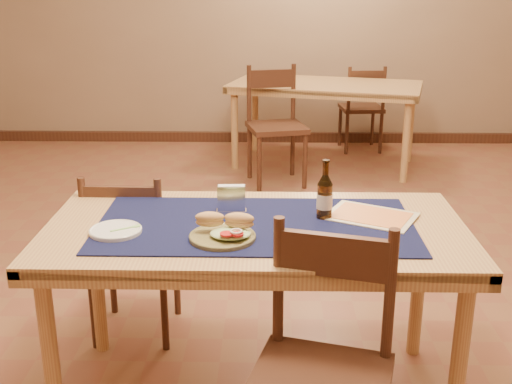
{
  "coord_description": "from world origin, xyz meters",
  "views": [
    {
      "loc": [
        0.05,
        -3.07,
        1.65
      ],
      "look_at": [
        0.0,
        -0.7,
        0.85
      ],
      "focal_mm": 45.0,
      "sensor_mm": 36.0,
      "label": 1
    }
  ],
  "objects_px": {
    "chair_main_near": "(322,371)",
    "sandwich_plate": "(225,232)",
    "chair_main_far": "(132,252)",
    "beer_bottle": "(325,197)",
    "main_table": "(255,245)",
    "napkin_holder": "(231,199)",
    "back_table": "(325,92)"
  },
  "relations": [
    {
      "from": "back_table",
      "to": "napkin_holder",
      "type": "xyz_separation_m",
      "value": [
        -0.65,
        -3.27,
        0.14
      ]
    },
    {
      "from": "main_table",
      "to": "beer_bottle",
      "type": "distance_m",
      "value": 0.33
    },
    {
      "from": "main_table",
      "to": "sandwich_plate",
      "type": "height_order",
      "value": "sandwich_plate"
    },
    {
      "from": "sandwich_plate",
      "to": "napkin_holder",
      "type": "bearing_deg",
      "value": 88.45
    },
    {
      "from": "chair_main_near",
      "to": "beer_bottle",
      "type": "height_order",
      "value": "beer_bottle"
    },
    {
      "from": "sandwich_plate",
      "to": "beer_bottle",
      "type": "height_order",
      "value": "beer_bottle"
    },
    {
      "from": "main_table",
      "to": "beer_bottle",
      "type": "relative_size",
      "value": 6.88
    },
    {
      "from": "main_table",
      "to": "back_table",
      "type": "height_order",
      "value": "same"
    },
    {
      "from": "chair_main_far",
      "to": "sandwich_plate",
      "type": "relative_size",
      "value": 3.47
    },
    {
      "from": "back_table",
      "to": "chair_main_far",
      "type": "height_order",
      "value": "chair_main_far"
    },
    {
      "from": "chair_main_far",
      "to": "chair_main_near",
      "type": "bearing_deg",
      "value": -51.11
    },
    {
      "from": "napkin_holder",
      "to": "beer_bottle",
      "type": "bearing_deg",
      "value": -10.49
    },
    {
      "from": "back_table",
      "to": "sandwich_plate",
      "type": "relative_size",
      "value": 7.48
    },
    {
      "from": "sandwich_plate",
      "to": "napkin_holder",
      "type": "xyz_separation_m",
      "value": [
        0.01,
        0.29,
        0.02
      ]
    },
    {
      "from": "chair_main_near",
      "to": "chair_main_far",
      "type": "bearing_deg",
      "value": 128.89
    },
    {
      "from": "chair_main_far",
      "to": "napkin_holder",
      "type": "bearing_deg",
      "value": -32.7
    },
    {
      "from": "sandwich_plate",
      "to": "chair_main_near",
      "type": "bearing_deg",
      "value": -50.54
    },
    {
      "from": "main_table",
      "to": "sandwich_plate",
      "type": "bearing_deg",
      "value": -126.3
    },
    {
      "from": "chair_main_far",
      "to": "napkin_holder",
      "type": "relative_size",
      "value": 6.92
    },
    {
      "from": "back_table",
      "to": "chair_main_far",
      "type": "relative_size",
      "value": 2.16
    },
    {
      "from": "beer_bottle",
      "to": "sandwich_plate",
      "type": "bearing_deg",
      "value": -149.37
    },
    {
      "from": "chair_main_near",
      "to": "napkin_holder",
      "type": "relative_size",
      "value": 7.61
    },
    {
      "from": "chair_main_near",
      "to": "sandwich_plate",
      "type": "distance_m",
      "value": 0.6
    },
    {
      "from": "chair_main_near",
      "to": "sandwich_plate",
      "type": "relative_size",
      "value": 3.82
    },
    {
      "from": "main_table",
      "to": "chair_main_near",
      "type": "xyz_separation_m",
      "value": [
        0.22,
        -0.54,
        -0.19
      ]
    },
    {
      "from": "back_table",
      "to": "chair_main_near",
      "type": "bearing_deg",
      "value": -94.71
    },
    {
      "from": "main_table",
      "to": "napkin_holder",
      "type": "height_order",
      "value": "napkin_holder"
    },
    {
      "from": "chair_main_far",
      "to": "beer_bottle",
      "type": "height_order",
      "value": "beer_bottle"
    },
    {
      "from": "main_table",
      "to": "chair_main_far",
      "type": "relative_size",
      "value": 1.92
    },
    {
      "from": "main_table",
      "to": "back_table",
      "type": "distance_m",
      "value": 3.46
    },
    {
      "from": "back_table",
      "to": "napkin_holder",
      "type": "bearing_deg",
      "value": -101.17
    },
    {
      "from": "back_table",
      "to": "napkin_holder",
      "type": "height_order",
      "value": "napkin_holder"
    }
  ]
}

